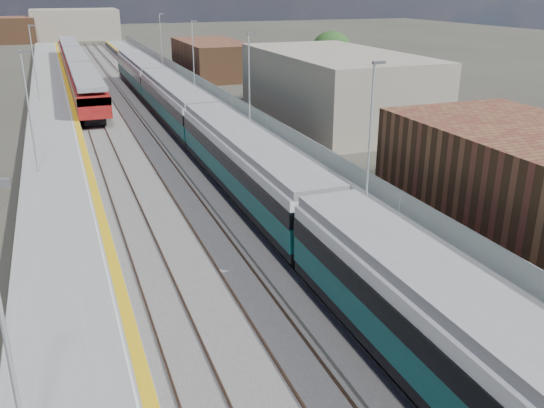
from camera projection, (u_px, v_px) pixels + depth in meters
ground at (156, 123)px, 54.11m from camera, size 320.00×320.00×0.00m
ballast_bed at (129, 119)px, 55.55m from camera, size 10.50×155.00×0.06m
tracks at (132, 114)px, 57.18m from camera, size 8.96×160.00×0.17m
platform_right at (204, 108)px, 57.84m from camera, size 4.70×155.00×8.52m
platform_left at (53, 119)px, 53.13m from camera, size 4.30×155.00×8.52m
green_train at (204, 126)px, 42.70m from camera, size 3.01×83.62×3.31m
red_train at (76, 66)px, 76.08m from camera, size 2.93×59.45×3.70m
tree_d at (331, 52)px, 70.84m from camera, size 5.18×5.18×7.02m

